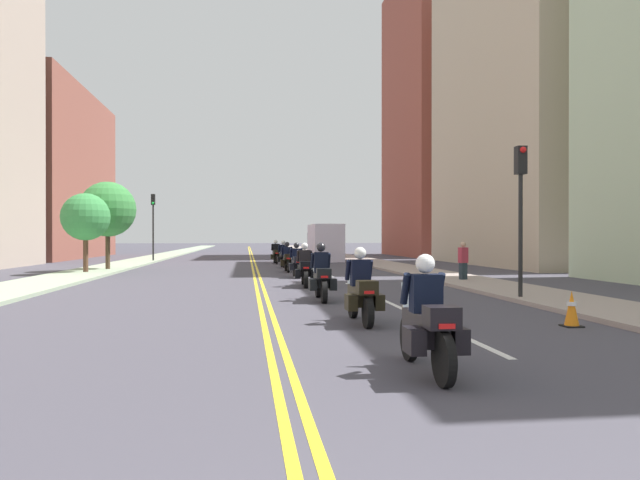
{
  "coord_description": "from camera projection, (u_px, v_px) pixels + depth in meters",
  "views": [
    {
      "loc": [
        -0.48,
        -1.37,
        1.82
      ],
      "look_at": [
        2.15,
        19.34,
        1.72
      ],
      "focal_mm": 32.53,
      "sensor_mm": 36.0,
      "label": 1
    }
  ],
  "objects": [
    {
      "name": "motorcycle_4",
      "position": [
        297.0,
        263.0,
        26.21
      ],
      "size": [
        0.77,
        2.28,
        1.58
      ],
      "rotation": [
        0.0,
        0.0,
        0.02
      ],
      "color": "black",
      "rests_on": "ground"
    },
    {
      "name": "motorcycle_6",
      "position": [
        283.0,
        257.0,
        34.83
      ],
      "size": [
        0.78,
        2.16,
        1.65
      ],
      "rotation": [
        0.0,
        0.0,
        0.05
      ],
      "color": "black",
      "rests_on": "ground"
    },
    {
      "name": "motorcycle_3",
      "position": [
        305.0,
        269.0,
        21.31
      ],
      "size": [
        0.78,
        2.26,
        1.62
      ],
      "rotation": [
        0.0,
        0.0,
        -0.04
      ],
      "color": "black",
      "rests_on": "ground"
    },
    {
      "name": "pedestrian_0",
      "position": [
        463.0,
        261.0,
        23.39
      ],
      "size": [
        0.41,
        0.33,
        1.64
      ],
      "rotation": [
        0.0,
        0.0,
        0.37
      ],
      "color": "#212D35",
      "rests_on": "ground"
    },
    {
      "name": "street_tree_0",
      "position": [
        86.0,
        217.0,
        28.49
      ],
      "size": [
        2.34,
        2.34,
        4.0
      ],
      "color": "#503425",
      "rests_on": "ground"
    },
    {
      "name": "motorcycle_0",
      "position": [
        428.0,
        324.0,
        7.67
      ],
      "size": [
        0.76,
        2.22,
        1.6
      ],
      "rotation": [
        0.0,
        0.0,
        -0.01
      ],
      "color": "black",
      "rests_on": "ground"
    },
    {
      "name": "building_left_2",
      "position": [
        42.0,
        174.0,
        50.69
      ],
      "size": [
        8.04,
        20.09,
        14.67
      ],
      "color": "brown",
      "rests_on": "ground"
    },
    {
      "name": "traffic_cone_1",
      "position": [
        572.0,
        309.0,
        11.78
      ],
      "size": [
        0.37,
        0.37,
        0.74
      ],
      "color": "black",
      "rests_on": "ground"
    },
    {
      "name": "centreline_yellow_inner",
      "position": [
        251.0,
        259.0,
        49.03
      ],
      "size": [
        0.12,
        132.0,
        0.01
      ],
      "primitive_type": "cube",
      "color": "yellow",
      "rests_on": "ground"
    },
    {
      "name": "motorcycle_1",
      "position": [
        361.0,
        293.0,
        12.2
      ],
      "size": [
        0.77,
        2.15,
        1.62
      ],
      "rotation": [
        0.0,
        0.0,
        0.02
      ],
      "color": "black",
      "rests_on": "ground"
    },
    {
      "name": "building_right_1",
      "position": [
        543.0,
        98.0,
        38.38
      ],
      "size": [
        9.67,
        17.14,
        22.15
      ],
      "color": "#B7A68C",
      "rests_on": "ground"
    },
    {
      "name": "lane_dashes_white",
      "position": [
        321.0,
        272.0,
        30.64
      ],
      "size": [
        0.14,
        56.4,
        0.01
      ],
      "color": "silver",
      "rests_on": "ground"
    },
    {
      "name": "parked_truck",
      "position": [
        324.0,
        244.0,
        44.86
      ],
      "size": [
        2.2,
        6.5,
        2.8
      ],
      "color": "silver",
      "rests_on": "ground"
    },
    {
      "name": "building_right_2",
      "position": [
        432.0,
        116.0,
        56.58
      ],
      "size": [
        6.72,
        14.56,
        27.37
      ],
      "color": "brown",
      "rests_on": "ground"
    },
    {
      "name": "traffic_light_far",
      "position": [
        153.0,
        216.0,
        42.69
      ],
      "size": [
        0.28,
        0.38,
        5.01
      ],
      "color": "black",
      "rests_on": "ground"
    },
    {
      "name": "ground_plane",
      "position": [
        252.0,
        259.0,
        49.05
      ],
      "size": [
        264.0,
        264.0,
        0.0
      ],
      "primitive_type": "plane",
      "color": "#423F49"
    },
    {
      "name": "sidewalk_left",
      "position": [
        151.0,
        259.0,
        48.0
      ],
      "size": [
        2.85,
        144.0,
        0.12
      ],
      "primitive_type": "cube",
      "color": "#95A58A",
      "rests_on": "ground"
    },
    {
      "name": "motorcycle_2",
      "position": [
        321.0,
        278.0,
        16.61
      ],
      "size": [
        0.77,
        2.22,
        1.67
      ],
      "rotation": [
        0.0,
        0.0,
        -0.02
      ],
      "color": "black",
      "rests_on": "ground"
    },
    {
      "name": "street_tree_1",
      "position": [
        108.0,
        209.0,
        31.14
      ],
      "size": [
        2.97,
        2.97,
        4.82
      ],
      "color": "#493525",
      "rests_on": "ground"
    },
    {
      "name": "traffic_light_near",
      "position": [
        521.0,
        193.0,
        16.57
      ],
      "size": [
        0.28,
        0.38,
        4.43
      ],
      "color": "black",
      "rests_on": "ground"
    },
    {
      "name": "motorcycle_5",
      "position": [
        287.0,
        259.0,
        30.38
      ],
      "size": [
        0.77,
        2.14,
        1.58
      ],
      "rotation": [
        0.0,
        0.0,
        0.01
      ],
      "color": "black",
      "rests_on": "ground"
    },
    {
      "name": "centreline_yellow_outer",
      "position": [
        254.0,
        259.0,
        49.06
      ],
      "size": [
        0.12,
        132.0,
        0.01
      ],
      "primitive_type": "cube",
      "color": "yellow",
      "rests_on": "ground"
    },
    {
      "name": "sidewalk_right",
      "position": [
        349.0,
        258.0,
        50.1
      ],
      "size": [
        2.85,
        144.0,
        0.12
      ],
      "primitive_type": "cube",
      "color": "gray",
      "rests_on": "ground"
    },
    {
      "name": "motorcycle_7",
      "position": [
        276.0,
        254.0,
        39.65
      ],
      "size": [
        0.78,
        2.27,
        1.65
      ],
      "rotation": [
        0.0,
        0.0,
        0.04
      ],
      "color": "black",
      "rests_on": "ground"
    }
  ]
}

